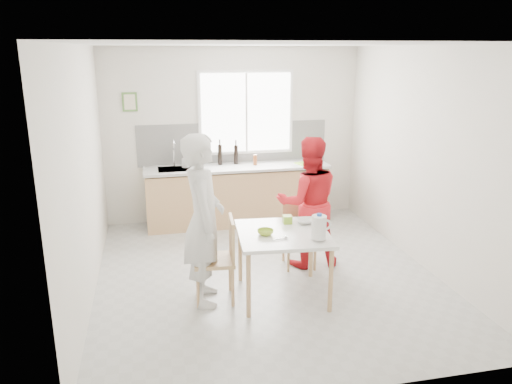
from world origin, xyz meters
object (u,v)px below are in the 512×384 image
chair_far (298,229)px  person_white (203,220)px  chair_left (221,256)px  wine_bottle_b (236,154)px  dining_table (283,239)px  bowl_white (305,221)px  wine_bottle_a (220,154)px  person_red (308,202)px  bowl_green (265,232)px  milk_jug (319,227)px

chair_far → person_white: 1.52m
chair_left → wine_bottle_b: 2.73m
dining_table → chair_left: (-0.68, 0.06, -0.16)m
bowl_white → wine_bottle_a: (-0.62, 2.43, 0.31)m
chair_far → person_red: 0.37m
person_white → person_red: bearing=-58.9°
bowl_green → dining_table: bearing=9.3°
chair_far → wine_bottle_b: (-0.46, 1.87, 0.60)m
dining_table → person_red: bearing=55.0°
wine_bottle_b → person_white: bearing=-107.3°
person_white → milk_jug: bearing=-103.4°
person_red → wine_bottle_a: size_ratio=5.14×
person_red → wine_bottle_a: 2.09m
dining_table → person_red: (0.52, 0.75, 0.15)m
wine_bottle_a → wine_bottle_b: 0.25m
chair_left → milk_jug: (0.98, -0.36, 0.38)m
person_red → person_white: bearing=31.1°
dining_table → milk_jug: milk_jug is taller
dining_table → chair_far: (0.42, 0.78, -0.20)m
person_red → chair_far: bearing=-12.1°
chair_left → milk_jug: 1.11m
dining_table → person_white: bearing=175.3°
dining_table → bowl_white: 0.40m
dining_table → wine_bottle_a: 2.70m
bowl_white → milk_jug: bearing=-92.1°
chair_far → wine_bottle_a: wine_bottle_a is taller
wine_bottle_a → bowl_green: bearing=-88.0°
person_white → bowl_white: size_ratio=9.15×
chair_left → person_red: person_red is taller
chair_left → person_red: bearing=124.7°
dining_table → chair_left: size_ratio=1.13×
bowl_green → person_white: bearing=170.9°
chair_far → bowl_green: bearing=-122.5°
person_red → milk_jug: person_red is taller
bowl_white → wine_bottle_a: wine_bottle_a is taller
person_white → dining_table: bearing=-90.0°
bowl_white → wine_bottle_a: bearing=104.3°
wine_bottle_a → person_red: bearing=-66.6°
dining_table → bowl_white: size_ratio=5.20×
person_white → wine_bottle_a: person_white is taller
chair_left → wine_bottle_a: wine_bottle_a is taller
chair_left → person_white: 0.45m
chair_left → bowl_white: chair_left is taller
wine_bottle_b → chair_left: bearing=-103.7°
person_red → milk_jug: bearing=82.7°
bowl_green → wine_bottle_b: bearing=86.7°
chair_far → chair_left: bearing=-141.7°
dining_table → person_red: person_red is taller
chair_far → person_white: size_ratio=0.46×
person_white → bowl_white: bearing=-77.7°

